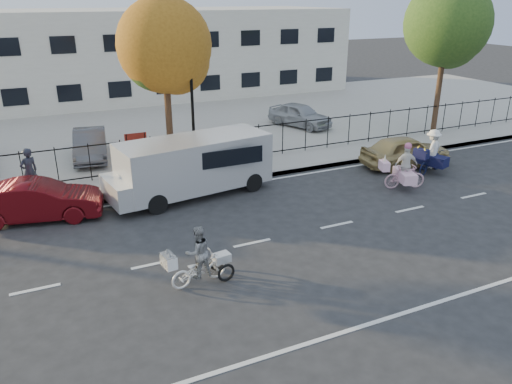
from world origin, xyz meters
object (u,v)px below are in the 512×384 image
lamppost (192,98)px  lot_car_c (90,144)px  zebra_trike (199,262)px  red_sedan (38,201)px  gold_sedan (406,151)px  unicorn_bike (404,172)px  white_van (192,164)px  bull_bike (431,156)px  lot_car_d (300,115)px  pedestrian (29,172)px

lamppost → lot_car_c: (-3.70, 3.36, -2.32)m
lamppost → zebra_trike: size_ratio=2.33×
red_sedan → lot_car_c: (2.43, 5.66, 0.12)m
red_sedan → lot_car_c: 6.16m
gold_sedan → lot_car_c: bearing=66.6°
unicorn_bike → white_van: size_ratio=0.30×
bull_bike → lot_car_c: (-12.53, 7.49, 0.05)m
lot_car_c → lot_car_d: (11.25, 1.19, -0.00)m
lamppost → unicorn_bike: bearing=-37.6°
unicorn_bike → red_sedan: (-12.76, 2.79, -0.01)m
lamppost → bull_bike: (8.83, -4.13, -2.38)m
bull_bike → lot_car_c: bull_bike is taller
lamppost → lot_car_d: bearing=31.1°
unicorn_bike → pedestrian: pedestrian is taller
bull_bike → lot_car_c: size_ratio=0.53×
red_sedan → zebra_trike: bearing=-137.1°
zebra_trike → lot_car_d: zebra_trike is taller
gold_sedan → lot_car_c: lot_car_c is taller
red_sedan → gold_sedan: (14.62, -0.70, 0.01)m
unicorn_bike → red_sedan: unicorn_bike is taller
bull_bike → lot_car_c: 14.60m
bull_bike → white_van: 9.85m
white_van → lot_car_c: size_ratio=1.61×
lamppost → zebra_trike: (-2.64, -8.23, -2.50)m
red_sedan → lot_car_d: bearing=-51.1°
zebra_trike → lot_car_d: size_ratio=0.50×
zebra_trike → bull_bike: (11.46, 4.10, 0.12)m
lot_car_c → white_van: bearing=-55.0°
white_van → lot_car_d: white_van is taller
gold_sedan → lot_car_c: (-12.18, 6.36, 0.12)m
lamppost → white_van: (-0.84, -2.30, -1.94)m
zebra_trike → white_van: (1.79, 5.93, 0.56)m
unicorn_bike → gold_sedan: unicorn_bike is taller
pedestrian → unicorn_bike: bearing=131.6°
lamppost → pedestrian: (-6.25, -0.20, -2.09)m
lot_car_d → gold_sedan: bearing=-103.9°
gold_sedan → lot_car_d: size_ratio=1.06×
gold_sedan → pedestrian: pedestrian is taller
red_sedan → pedestrian: pedestrian is taller
unicorn_bike → bull_bike: 2.41m
unicorn_bike → lot_car_c: size_ratio=0.47×
red_sedan → gold_sedan: 14.63m
lamppost → gold_sedan: 9.32m
lot_car_c → lot_car_d: bearing=14.2°
unicorn_bike → white_van: (-7.47, 2.79, 0.50)m
unicorn_bike → pedestrian: size_ratio=1.06×
unicorn_bike → lot_car_d: size_ratio=0.49×
white_van → pedestrian: bearing=150.6°
lamppost → red_sedan: size_ratio=1.08×
bull_bike → gold_sedan: bearing=-2.3°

